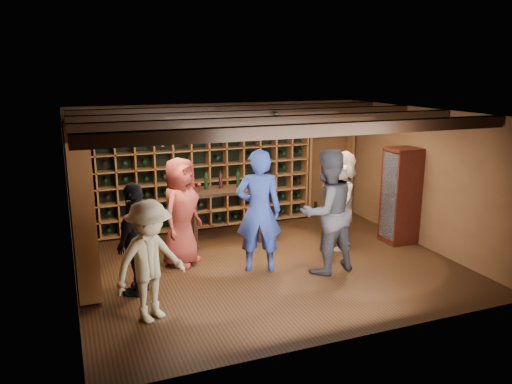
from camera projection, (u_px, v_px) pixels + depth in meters
name	position (u px, v px, depth m)	size (l,w,h in m)	color
ground	(269.00, 265.00, 8.26)	(6.00, 6.00, 0.00)	black
room_shell	(268.00, 118.00, 7.73)	(6.00, 6.00, 6.00)	brown
wine_rack_back	(199.00, 173.00, 9.91)	(4.65, 0.30, 2.20)	brown
wine_rack_left	(80.00, 202.00, 7.74)	(0.30, 2.65, 2.20)	brown
crate_shelf	(330.00, 144.00, 10.83)	(1.20, 0.32, 2.07)	brown
display_cabinet	(400.00, 198.00, 9.19)	(0.55, 0.50, 1.75)	#350F0A
man_blue_shirt	(259.00, 211.00, 7.84)	(0.72, 0.47, 1.97)	navy
man_grey_suit	(327.00, 212.00, 7.80)	(0.96, 0.75, 1.97)	black
guest_red_floral	(181.00, 212.00, 8.12)	(0.88, 0.57, 1.79)	maroon
guest_woman_black	(137.00, 239.00, 7.07)	(0.96, 0.40, 1.64)	black
guest_khaki	(150.00, 261.00, 6.30)	(1.03, 0.59, 1.59)	gray
guest_beige	(341.00, 199.00, 8.95)	(1.64, 0.52, 1.77)	tan
tasting_table	(224.00, 196.00, 9.27)	(1.38, 0.76, 1.28)	black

